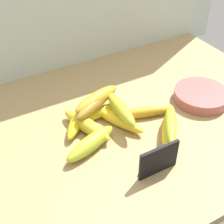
# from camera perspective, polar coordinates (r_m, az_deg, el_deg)

# --- Properties ---
(counter_top) EXTENTS (1.10, 0.76, 0.03)m
(counter_top) POSITION_cam_1_polar(r_m,az_deg,el_deg) (0.98, 2.96, -2.08)
(counter_top) COLOR #A28555
(counter_top) RESTS_ON ground
(chalkboard_sign) EXTENTS (0.11, 0.02, 0.08)m
(chalkboard_sign) POSITION_cam_1_polar(r_m,az_deg,el_deg) (0.80, 8.19, -8.52)
(chalkboard_sign) COLOR black
(chalkboard_sign) RESTS_ON counter_top
(fruit_bowl) EXTENTS (0.17, 0.17, 0.03)m
(fruit_bowl) POSITION_cam_1_polar(r_m,az_deg,el_deg) (1.07, 15.45, 2.79)
(fruit_bowl) COLOR #9F5351
(fruit_bowl) RESTS_ON counter_top
(banana_0) EXTENTS (0.18, 0.10, 0.04)m
(banana_0) POSITION_cam_1_polar(r_m,az_deg,el_deg) (0.86, -3.78, -5.54)
(banana_0) COLOR #A5B62A
(banana_0) RESTS_ON counter_top
(banana_1) EXTENTS (0.15, 0.16, 0.04)m
(banana_1) POSITION_cam_1_polar(r_m,az_deg,el_deg) (0.95, -6.02, -1.10)
(banana_1) COLOR yellow
(banana_1) RESTS_ON counter_top
(banana_2) EXTENTS (0.17, 0.08, 0.03)m
(banana_2) POSITION_cam_1_polar(r_m,az_deg,el_deg) (0.97, 5.70, -0.03)
(banana_2) COLOR #BB8D22
(banana_2) RESTS_ON counter_top
(banana_3) EXTENTS (0.18, 0.04, 0.03)m
(banana_3) POSITION_cam_1_polar(r_m,az_deg,el_deg) (0.97, -2.50, -0.10)
(banana_3) COLOR yellow
(banana_3) RESTS_ON counter_top
(banana_4) EXTENTS (0.14, 0.15, 0.03)m
(banana_4) POSITION_cam_1_polar(r_m,az_deg,el_deg) (0.92, 9.86, -2.93)
(banana_4) COLOR yellow
(banana_4) RESTS_ON counter_top
(banana_5) EXTENTS (0.09, 0.18, 0.04)m
(banana_5) POSITION_cam_1_polar(r_m,az_deg,el_deg) (0.92, -4.54, -2.30)
(banana_5) COLOR gold
(banana_5) RESTS_ON counter_top
(banana_6) EXTENTS (0.10, 0.18, 0.03)m
(banana_6) POSITION_cam_1_polar(r_m,az_deg,el_deg) (0.94, 0.84, -1.23)
(banana_6) COLOR yellow
(banana_6) RESTS_ON counter_top
(banana_7) EXTENTS (0.05, 0.17, 0.04)m
(banana_7) POSITION_cam_1_polar(r_m,az_deg,el_deg) (0.92, 1.46, 0.66)
(banana_7) COLOR gold
(banana_7) RESTS_ON banana_6
(banana_8) EXTENTS (0.15, 0.10, 0.03)m
(banana_8) POSITION_cam_1_polar(r_m,az_deg,el_deg) (0.94, -3.21, 1.20)
(banana_8) COLOR olive
(banana_8) RESTS_ON banana_3
(banana_9) EXTENTS (0.17, 0.10, 0.04)m
(banana_9) POSITION_cam_1_polar(r_m,az_deg,el_deg) (0.95, -2.73, 2.27)
(banana_9) COLOR gold
(banana_9) RESTS_ON banana_3
(banana_10) EXTENTS (0.13, 0.15, 0.03)m
(banana_10) POSITION_cam_1_polar(r_m,az_deg,el_deg) (0.89, 10.36, -2.03)
(banana_10) COLOR #A4B32C
(banana_10) RESTS_ON banana_4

